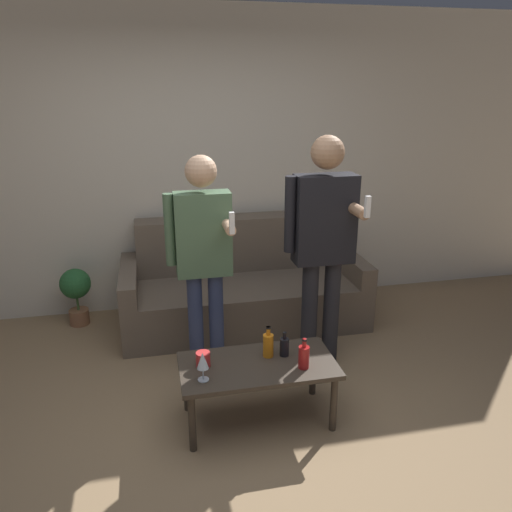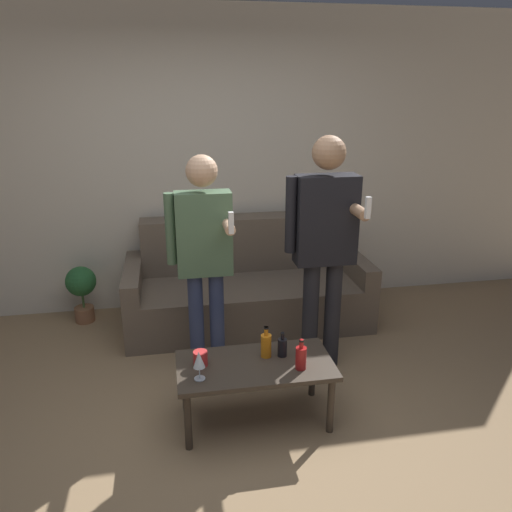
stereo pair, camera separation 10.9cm
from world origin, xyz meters
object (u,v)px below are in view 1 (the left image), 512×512
at_px(couch, 242,286).
at_px(person_standing_left, 203,250).
at_px(bottle_orange, 268,345).
at_px(coffee_table, 258,370).
at_px(person_standing_right, 323,237).

height_order(couch, person_standing_left, person_standing_left).
xyz_separation_m(couch, bottle_orange, (-0.10, -1.40, 0.18)).
relative_size(bottle_orange, person_standing_left, 0.13).
relative_size(coffee_table, person_standing_left, 0.60).
xyz_separation_m(couch, coffee_table, (-0.18, -1.47, 0.05)).
xyz_separation_m(couch, person_standing_left, (-0.43, -0.83, 0.65)).
bearing_deg(bottle_orange, coffee_table, -138.58).
bearing_deg(person_standing_left, bottle_orange, -59.95).
distance_m(bottle_orange, person_standing_right, 0.89).
xyz_separation_m(coffee_table, person_standing_right, (0.60, 0.57, 0.66)).
distance_m(bottle_orange, person_standing_left, 0.81).
bearing_deg(couch, bottle_orange, -93.97).
bearing_deg(person_standing_left, couch, 62.69).
height_order(coffee_table, person_standing_right, person_standing_right).
bearing_deg(couch, person_standing_left, -117.31).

